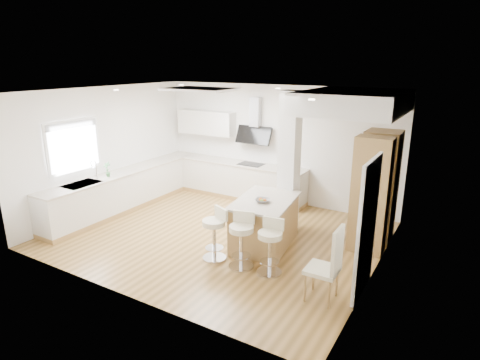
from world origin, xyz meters
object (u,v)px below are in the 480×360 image
Objects in this scene: peninsula at (265,222)px; bar_stool_b at (242,237)px; bar_stool_a at (215,231)px; bar_stool_c at (270,244)px; dining_chair at (330,262)px.

bar_stool_b is at bearing -94.68° from peninsula.
peninsula is 0.94m from bar_stool_b.
bar_stool_a reaches higher than bar_stool_c.
bar_stool_b is (0.05, -0.94, 0.08)m from peninsula.
bar_stool_b is at bearing 170.97° from dining_chair.
bar_stool_b is 0.50m from bar_stool_c.
bar_stool_b is 0.82× the size of dining_chair.
dining_chair is (1.57, -0.23, 0.08)m from bar_stool_b.
bar_stool_c is 1.12m from dining_chair.
bar_stool_c is at bearing 26.84° from bar_stool_a.
peninsula is 1.69× the size of bar_stool_b.
bar_stool_b is 1.59m from dining_chair.
bar_stool_a is 2.13m from dining_chair.
bar_stool_c is (0.55, -0.88, 0.06)m from peninsula.
bar_stool_c is at bearing -65.73° from peninsula.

